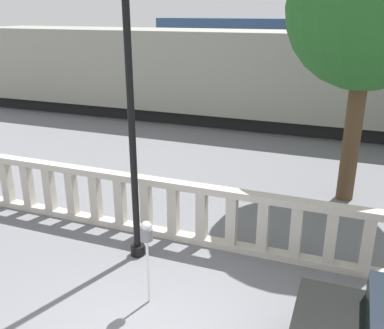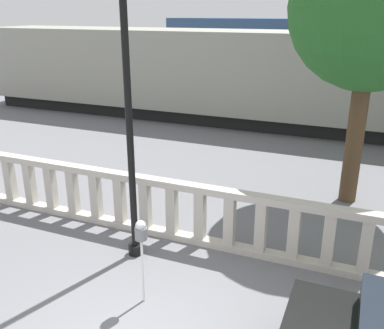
{
  "view_description": "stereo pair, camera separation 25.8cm",
  "coord_description": "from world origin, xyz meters",
  "views": [
    {
      "loc": [
        2.26,
        -3.91,
        4.5
      ],
      "look_at": [
        -0.9,
        4.33,
        1.3
      ],
      "focal_mm": 40.0,
      "sensor_mm": 36.0,
      "label": 1
    },
    {
      "loc": [
        2.5,
        -3.82,
        4.5
      ],
      "look_at": [
        -0.9,
        4.33,
        1.3
      ],
      "focal_mm": 40.0,
      "sensor_mm": 36.0,
      "label": 2
    }
  ],
  "objects": [
    {
      "name": "train_near",
      "position": [
        -0.05,
        13.34,
        1.95
      ],
      "size": [
        28.58,
        3.18,
        4.33
      ],
      "color": "black",
      "rests_on": "ground"
    },
    {
      "name": "parking_meter",
      "position": [
        -0.48,
        1.27,
        1.2
      ],
      "size": [
        0.2,
        0.2,
        1.47
      ],
      "color": "silver",
      "rests_on": "ground"
    },
    {
      "name": "lamppost",
      "position": [
        -1.33,
        2.48,
        3.4
      ],
      "size": [
        0.31,
        0.31,
        6.27
      ],
      "color": "black",
      "rests_on": "ground"
    },
    {
      "name": "balustrade",
      "position": [
        0.0,
        3.33,
        0.64
      ],
      "size": [
        16.22,
        0.24,
        1.28
      ],
      "color": "#BCB5A8",
      "rests_on": "ground"
    },
    {
      "name": "train_far",
      "position": [
        -2.89,
        31.93,
        2.03
      ],
      "size": [
        22.31,
        2.86,
        4.46
      ],
      "color": "black",
      "rests_on": "ground"
    },
    {
      "name": "tree_right",
      "position": [
        2.31,
        6.74,
        4.52
      ],
      "size": [
        3.62,
        3.62,
        6.36
      ],
      "color": "#4C3823",
      "rests_on": "ground"
    }
  ]
}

